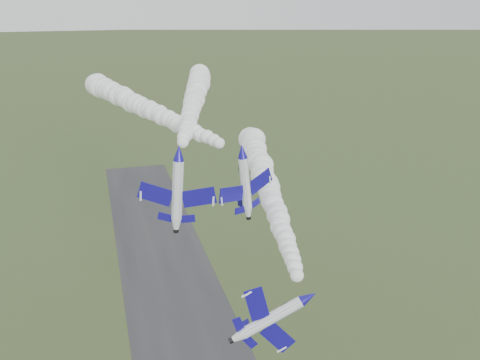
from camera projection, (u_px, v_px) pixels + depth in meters
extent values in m
cylinder|color=white|center=(309.00, 297.00, 64.54)|extent=(2.79, 8.08, 1.91)
cone|color=navy|center=(321.00, 321.00, 59.89)|extent=(2.14, 2.28, 1.91)
cone|color=white|center=(298.00, 277.00, 69.00)|extent=(2.09, 1.90, 1.91)
cylinder|color=black|center=(296.00, 274.00, 69.88)|extent=(1.03, 0.67, 0.97)
ellipsoid|color=black|center=(317.00, 304.00, 62.63)|extent=(1.57, 2.84, 1.28)
cube|color=navy|center=(296.00, 277.00, 64.20)|extent=(2.41, 2.49, 3.88)
cube|color=navy|center=(315.00, 311.00, 66.28)|extent=(2.41, 2.49, 3.88)
cube|color=navy|center=(295.00, 272.00, 67.66)|extent=(1.09, 1.14, 1.70)
cube|color=navy|center=(305.00, 289.00, 68.77)|extent=(1.09, 1.14, 1.70)
cube|color=navy|center=(309.00, 277.00, 67.97)|extent=(2.04, 1.71, 1.08)
cylinder|color=white|center=(179.00, 153.00, 76.97)|extent=(4.22, 9.19, 1.73)
cone|color=navy|center=(174.00, 165.00, 71.58)|extent=(2.33, 2.77, 1.73)
cone|color=white|center=(183.00, 143.00, 82.16)|extent=(2.21, 2.35, 1.73)
cylinder|color=black|center=(184.00, 141.00, 83.17)|extent=(1.03, 0.87, 0.88)
ellipsoid|color=black|center=(177.00, 153.00, 74.57)|extent=(1.99, 3.31, 1.16)
cube|color=navy|center=(157.00, 151.00, 77.80)|extent=(5.49, 3.89, 0.51)
cube|color=navy|center=(202.00, 154.00, 77.88)|extent=(5.49, 3.89, 0.51)
cube|color=navy|center=(171.00, 143.00, 81.22)|extent=(2.41, 1.75, 0.26)
cube|color=navy|center=(194.00, 145.00, 81.26)|extent=(2.41, 1.75, 0.26)
cube|color=navy|center=(183.00, 136.00, 80.53)|extent=(0.78, 1.74, 2.38)
cylinder|color=white|center=(242.00, 151.00, 81.26)|extent=(4.98, 8.36, 1.67)
cone|color=navy|center=(266.00, 159.00, 77.42)|extent=(2.43, 2.70, 1.67)
cone|color=white|center=(221.00, 144.00, 84.95)|extent=(2.26, 2.33, 1.67)
cylinder|color=black|center=(218.00, 143.00, 85.68)|extent=(1.02, 0.90, 0.85)
ellipsoid|color=black|center=(251.00, 151.00, 79.47)|extent=(2.20, 3.09, 1.11)
cube|color=navy|center=(224.00, 157.00, 80.22)|extent=(5.17, 4.08, 0.69)
cube|color=navy|center=(253.00, 145.00, 83.58)|extent=(5.17, 4.08, 0.69)
cube|color=navy|center=(217.00, 148.00, 83.41)|extent=(2.28, 1.83, 0.34)
cube|color=navy|center=(233.00, 143.00, 85.20)|extent=(2.28, 1.83, 0.34)
cube|color=navy|center=(225.00, 138.00, 83.60)|extent=(1.01, 1.62, 2.20)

